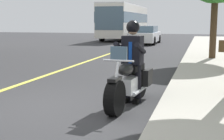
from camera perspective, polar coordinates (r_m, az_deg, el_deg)
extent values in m
plane|color=#333335|center=(6.24, -10.83, -7.16)|extent=(80.00, 80.00, 0.00)
cylinder|color=black|center=(5.66, 0.53, -5.20)|extent=(0.68, 0.26, 0.66)
cylinder|color=black|center=(7.09, 4.99, -2.35)|extent=(0.68, 0.26, 0.66)
cube|color=silver|center=(6.37, 3.10, -2.78)|extent=(0.58, 0.33, 0.32)
ellipsoid|color=black|center=(6.12, 2.54, 0.17)|extent=(0.58, 0.33, 0.24)
cube|color=black|center=(6.65, 4.07, 0.49)|extent=(0.72, 0.34, 0.12)
cube|color=black|center=(6.96, 6.63, -1.33)|extent=(0.41, 0.16, 0.36)
cube|color=black|center=(7.08, 3.19, -1.11)|extent=(0.41, 0.16, 0.36)
cylinder|color=silver|center=(5.62, 0.61, -2.48)|extent=(0.35, 0.08, 0.76)
cylinder|color=silver|center=(5.70, 1.19, 1.76)|extent=(0.09, 0.60, 0.04)
cube|color=black|center=(5.58, 0.54, -1.72)|extent=(0.37, 0.19, 0.06)
cylinder|color=silver|center=(6.64, 5.21, -3.74)|extent=(0.90, 0.16, 0.08)
cube|color=slate|center=(5.71, 1.26, 2.98)|extent=(0.07, 0.32, 0.28)
cylinder|color=black|center=(6.57, 4.77, -2.44)|extent=(0.14, 0.14, 0.84)
cube|color=black|center=(6.60, 4.58, -5.69)|extent=(0.27, 0.13, 0.10)
cylinder|color=black|center=(6.64, 2.79, -2.30)|extent=(0.14, 0.14, 0.84)
cube|color=black|center=(6.67, 2.60, -5.51)|extent=(0.27, 0.13, 0.10)
cube|color=black|center=(6.51, 3.84, 3.68)|extent=(0.36, 0.43, 0.60)
cube|color=navy|center=(6.36, 3.40, 3.21)|extent=(0.03, 0.07, 0.44)
cylinder|color=black|center=(6.27, 5.27, 4.02)|extent=(0.56, 0.15, 0.28)
cylinder|color=black|center=(6.40, 1.48, 4.16)|extent=(0.56, 0.15, 0.28)
sphere|color=tan|center=(6.48, 3.88, 7.47)|extent=(0.22, 0.22, 0.22)
sphere|color=black|center=(6.48, 3.88, 7.91)|extent=(0.28, 0.28, 0.28)
cube|color=white|center=(30.62, 2.41, 8.99)|extent=(11.00, 2.50, 2.85)
cube|color=slate|center=(30.63, 2.41, 9.59)|extent=(11.04, 2.52, 0.90)
cube|color=slate|center=(25.32, -0.59, 9.53)|extent=(0.06, 2.40, 1.90)
cube|color=white|center=(30.66, 2.43, 11.74)|extent=(11.00, 2.50, 0.10)
cylinder|color=black|center=(26.87, 3.05, 6.28)|extent=(1.00, 0.30, 1.00)
cylinder|color=black|center=(27.51, -1.85, 6.35)|extent=(1.00, 0.30, 1.00)
cylinder|color=black|center=(33.52, 5.71, 6.76)|extent=(1.00, 0.30, 1.00)
cylinder|color=black|center=(34.04, 1.71, 6.83)|extent=(1.00, 0.30, 1.00)
cube|color=white|center=(24.53, 6.25, 6.11)|extent=(4.60, 1.80, 0.70)
cube|color=slate|center=(24.32, 6.19, 7.39)|extent=(2.40, 1.60, 0.60)
cylinder|color=black|center=(26.12, 4.95, 5.79)|extent=(0.64, 0.22, 0.64)
cylinder|color=black|center=(25.85, 8.67, 5.69)|extent=(0.64, 0.22, 0.64)
cylinder|color=black|center=(23.29, 3.55, 5.44)|extent=(0.64, 0.22, 0.64)
cylinder|color=black|center=(22.98, 7.71, 5.33)|extent=(0.64, 0.22, 0.64)
cylinder|color=#42301E|center=(14.09, 18.22, 7.43)|extent=(0.28, 0.28, 2.62)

